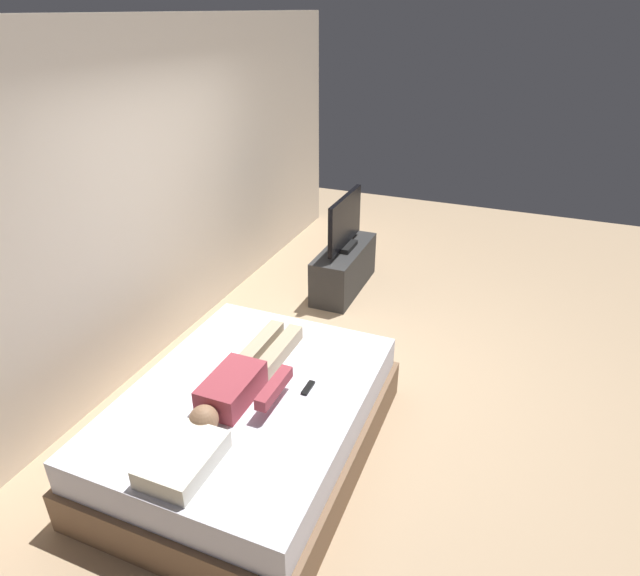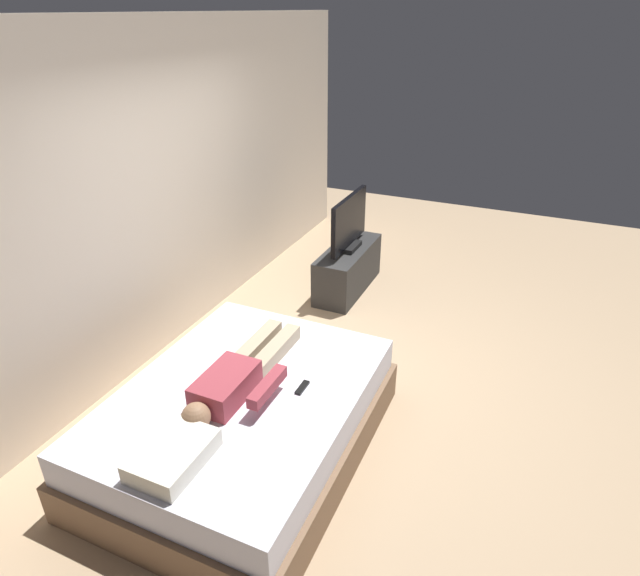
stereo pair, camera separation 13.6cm
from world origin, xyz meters
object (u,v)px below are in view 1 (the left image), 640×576
(pillow, at_px, (183,459))
(remote, at_px, (308,388))
(person, at_px, (244,378))
(tv, at_px, (345,223))
(bed, at_px, (249,423))
(tv_stand, at_px, (344,269))

(pillow, xyz_separation_m, remote, (0.90, -0.37, -0.05))
(remote, bearing_deg, person, 110.47)
(remote, xyz_separation_m, tv, (2.44, 0.62, 0.24))
(bed, relative_size, person, 1.65)
(remote, bearing_deg, pillow, 157.56)
(bed, relative_size, tv_stand, 1.89)
(pillow, relative_size, tv, 0.55)
(bed, distance_m, tv, 2.68)
(pillow, relative_size, person, 0.38)
(bed, bearing_deg, remote, -64.15)
(bed, height_order, tv, tv)
(bed, xyz_separation_m, pillow, (-0.72, -0.00, 0.34))
(bed, distance_m, person, 0.36)
(tv, bearing_deg, remote, -165.82)
(tv_stand, bearing_deg, bed, -174.67)
(pillow, bearing_deg, tv_stand, 4.19)
(pillow, relative_size, remote, 3.20)
(person, xyz_separation_m, tv, (2.59, 0.21, 0.16))
(bed, xyz_separation_m, remote, (0.18, -0.37, 0.29))
(tv, bearing_deg, bed, -174.67)
(person, relative_size, tv, 1.43)
(tv_stand, xyz_separation_m, tv, (0.00, 0.00, 0.53))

